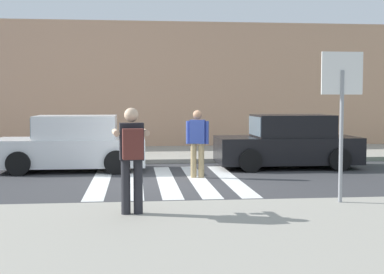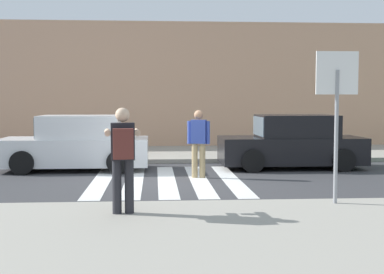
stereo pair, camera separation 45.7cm
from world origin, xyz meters
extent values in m
plane|color=#38383A|center=(0.00, 0.00, 0.00)|extent=(120.00, 120.00, 0.00)
cube|color=#9E998C|center=(0.00, -6.20, 0.07)|extent=(60.00, 6.00, 0.14)
cube|color=#9E998C|center=(0.00, 6.00, 0.07)|extent=(60.00, 4.80, 0.14)
cube|color=tan|center=(0.00, 10.40, 2.54)|extent=(56.00, 4.00, 5.08)
cube|color=silver|center=(-1.60, 0.20, 0.00)|extent=(0.44, 5.20, 0.01)
cube|color=silver|center=(-0.80, 0.20, 0.00)|extent=(0.44, 5.20, 0.01)
cube|color=silver|center=(0.00, 0.20, 0.00)|extent=(0.44, 5.20, 0.01)
cube|color=silver|center=(0.80, 0.20, 0.00)|extent=(0.44, 5.20, 0.01)
cube|color=silver|center=(1.60, 0.20, 0.00)|extent=(0.44, 5.20, 0.01)
cylinder|color=gray|center=(2.93, -3.63, 1.33)|extent=(0.07, 0.07, 2.38)
cube|color=white|center=(2.93, -3.62, 2.47)|extent=(0.76, 0.03, 0.76)
cube|color=red|center=(2.93, -3.60, 2.47)|extent=(0.66, 0.02, 0.66)
cylinder|color=#232328|center=(-0.91, -4.24, 0.58)|extent=(0.15, 0.15, 0.88)
cylinder|color=#232328|center=(-0.71, -4.22, 0.58)|extent=(0.15, 0.15, 0.88)
cube|color=black|center=(-0.81, -4.23, 1.32)|extent=(0.40, 0.27, 0.60)
sphere|color=beige|center=(-0.81, -4.23, 1.75)|extent=(0.23, 0.23, 0.23)
cylinder|color=beige|center=(-1.07, -4.03, 1.46)|extent=(0.15, 0.59, 0.10)
cylinder|color=beige|center=(-0.59, -3.99, 1.46)|extent=(0.15, 0.59, 0.10)
cube|color=black|center=(-0.85, -3.83, 1.49)|extent=(0.15, 0.11, 0.10)
cube|color=#5B2823|center=(-0.79, -4.46, 1.30)|extent=(0.34, 0.23, 0.48)
cylinder|color=tan|center=(0.73, 0.61, 0.44)|extent=(0.15, 0.15, 0.88)
cylinder|color=tan|center=(0.92, 0.56, 0.44)|extent=(0.15, 0.15, 0.88)
cube|color=#33479E|center=(0.82, 0.59, 1.18)|extent=(0.43, 0.32, 0.60)
sphere|color=#A37556|center=(0.82, 0.59, 1.61)|extent=(0.23, 0.23, 0.23)
cylinder|color=#33479E|center=(0.59, 0.64, 1.16)|extent=(0.10, 0.10, 0.58)
cylinder|color=#33479E|center=(1.06, 0.53, 1.16)|extent=(0.10, 0.10, 0.58)
cube|color=white|center=(-2.54, 2.30, 0.53)|extent=(4.10, 1.70, 0.76)
cube|color=white|center=(-2.39, 2.30, 1.23)|extent=(2.20, 1.56, 0.64)
cube|color=slate|center=(-3.46, 2.30, 1.23)|extent=(0.10, 1.50, 0.54)
cube|color=slate|center=(-1.42, 2.30, 1.23)|extent=(0.10, 1.50, 0.51)
cylinder|color=black|center=(-3.81, 1.45, 0.32)|extent=(0.64, 0.22, 0.64)
cylinder|color=black|center=(-3.81, 3.15, 0.32)|extent=(0.64, 0.22, 0.64)
cylinder|color=black|center=(-1.26, 1.45, 0.32)|extent=(0.64, 0.22, 0.64)
cylinder|color=black|center=(-1.26, 3.15, 0.32)|extent=(0.64, 0.22, 0.64)
cube|color=black|center=(3.66, 2.30, 0.53)|extent=(4.10, 1.70, 0.76)
cube|color=black|center=(3.81, 2.30, 1.23)|extent=(2.20, 1.56, 0.64)
cube|color=slate|center=(2.74, 2.30, 1.23)|extent=(0.10, 1.50, 0.54)
cube|color=slate|center=(4.78, 2.30, 1.23)|extent=(0.10, 1.50, 0.51)
cylinder|color=black|center=(2.38, 1.45, 0.32)|extent=(0.64, 0.22, 0.64)
cylinder|color=black|center=(2.38, 3.15, 0.32)|extent=(0.64, 0.22, 0.64)
cylinder|color=black|center=(4.93, 1.45, 0.32)|extent=(0.64, 0.22, 0.64)
cylinder|color=black|center=(4.93, 3.15, 0.32)|extent=(0.64, 0.22, 0.64)
camera|label=1|loc=(-0.75, -12.86, 2.00)|focal=50.00mm
camera|label=2|loc=(-0.30, -12.90, 2.00)|focal=50.00mm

